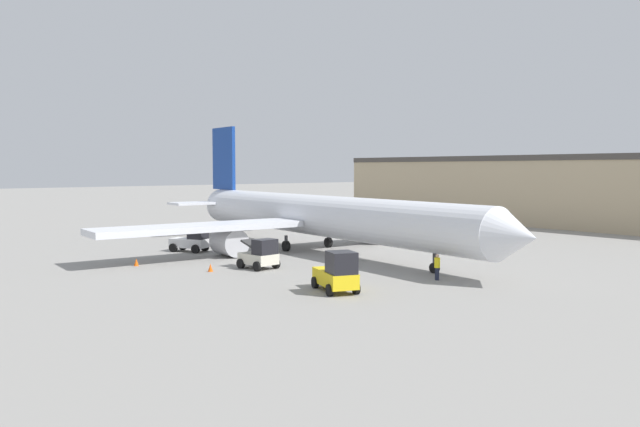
{
  "coord_description": "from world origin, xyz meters",
  "views": [
    {
      "loc": [
        41.01,
        -33.85,
        7.14
      ],
      "look_at": [
        0.0,
        0.0,
        3.28
      ],
      "focal_mm": 35.0,
      "sensor_mm": 36.0,
      "label": 1
    }
  ],
  "objects_px": {
    "airplane": "(313,215)",
    "safety_cone_far": "(136,262)",
    "belt_loader_truck": "(260,255)",
    "ground_crew_worker": "(437,266)",
    "safety_cone_near": "(210,268)",
    "baggage_tug": "(337,273)",
    "pushback_tug": "(192,240)"
  },
  "relations": [
    {
      "from": "airplane",
      "to": "safety_cone_far",
      "type": "bearing_deg",
      "value": -90.93
    },
    {
      "from": "belt_loader_truck",
      "to": "safety_cone_far",
      "type": "relative_size",
      "value": 5.04
    },
    {
      "from": "ground_crew_worker",
      "to": "safety_cone_near",
      "type": "relative_size",
      "value": 3.06
    },
    {
      "from": "safety_cone_near",
      "to": "safety_cone_far",
      "type": "distance_m",
      "value": 6.39
    },
    {
      "from": "belt_loader_truck",
      "to": "safety_cone_far",
      "type": "bearing_deg",
      "value": -143.53
    },
    {
      "from": "airplane",
      "to": "belt_loader_truck",
      "type": "bearing_deg",
      "value": -55.18
    },
    {
      "from": "baggage_tug",
      "to": "belt_loader_truck",
      "type": "distance_m",
      "value": 9.91
    },
    {
      "from": "belt_loader_truck",
      "to": "safety_cone_near",
      "type": "xyz_separation_m",
      "value": [
        -1.18,
        -3.35,
        -0.74
      ]
    },
    {
      "from": "belt_loader_truck",
      "to": "baggage_tug",
      "type": "bearing_deg",
      "value": -13.64
    },
    {
      "from": "ground_crew_worker",
      "to": "baggage_tug",
      "type": "xyz_separation_m",
      "value": [
        -1.15,
        -7.48,
        0.21
      ]
    },
    {
      "from": "belt_loader_truck",
      "to": "pushback_tug",
      "type": "relative_size",
      "value": 0.79
    },
    {
      "from": "ground_crew_worker",
      "to": "belt_loader_truck",
      "type": "distance_m",
      "value": 12.6
    },
    {
      "from": "baggage_tug",
      "to": "safety_cone_far",
      "type": "relative_size",
      "value": 7.1
    },
    {
      "from": "safety_cone_near",
      "to": "safety_cone_far",
      "type": "relative_size",
      "value": 1.0
    },
    {
      "from": "belt_loader_truck",
      "to": "pushback_tug",
      "type": "distance_m",
      "value": 11.26
    },
    {
      "from": "airplane",
      "to": "belt_loader_truck",
      "type": "distance_m",
      "value": 10.92
    },
    {
      "from": "safety_cone_near",
      "to": "safety_cone_far",
      "type": "height_order",
      "value": "same"
    },
    {
      "from": "ground_crew_worker",
      "to": "pushback_tug",
      "type": "relative_size",
      "value": 0.48
    },
    {
      "from": "safety_cone_near",
      "to": "pushback_tug",
      "type": "bearing_deg",
      "value": 158.71
    },
    {
      "from": "airplane",
      "to": "ground_crew_worker",
      "type": "height_order",
      "value": "airplane"
    },
    {
      "from": "ground_crew_worker",
      "to": "safety_cone_far",
      "type": "bearing_deg",
      "value": -136.69
    },
    {
      "from": "baggage_tug",
      "to": "safety_cone_far",
      "type": "bearing_deg",
      "value": -143.34
    },
    {
      "from": "airplane",
      "to": "baggage_tug",
      "type": "xyz_separation_m",
      "value": [
        15.3,
        -10.52,
        -1.95
      ]
    },
    {
      "from": "pushback_tug",
      "to": "safety_cone_near",
      "type": "height_order",
      "value": "pushback_tug"
    },
    {
      "from": "ground_crew_worker",
      "to": "pushback_tug",
      "type": "bearing_deg",
      "value": -157.52
    },
    {
      "from": "airplane",
      "to": "safety_cone_far",
      "type": "distance_m",
      "value": 15.82
    },
    {
      "from": "belt_loader_truck",
      "to": "airplane",
      "type": "bearing_deg",
      "value": 114.6
    },
    {
      "from": "ground_crew_worker",
      "to": "baggage_tug",
      "type": "distance_m",
      "value": 7.57
    },
    {
      "from": "ground_crew_worker",
      "to": "baggage_tug",
      "type": "height_order",
      "value": "baggage_tug"
    },
    {
      "from": "baggage_tug",
      "to": "belt_loader_truck",
      "type": "xyz_separation_m",
      "value": [
        -9.83,
        1.3,
        -0.09
      ]
    },
    {
      "from": "pushback_tug",
      "to": "safety_cone_near",
      "type": "bearing_deg",
      "value": -49.92
    },
    {
      "from": "baggage_tug",
      "to": "safety_cone_near",
      "type": "distance_m",
      "value": 11.22
    }
  ]
}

